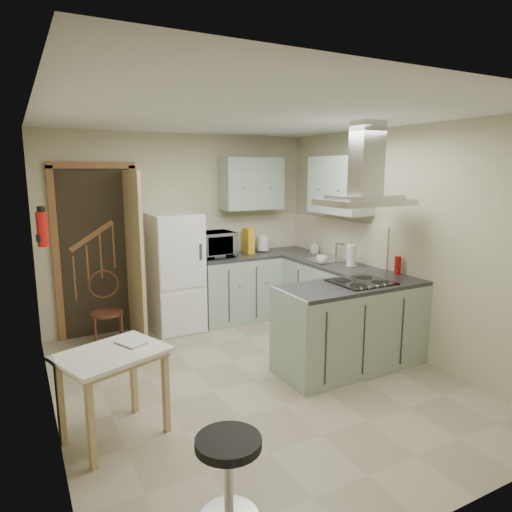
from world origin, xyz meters
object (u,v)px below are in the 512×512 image
peninsula (352,326)px  microwave (210,245)px  drop_leaf_table (114,395)px  fridge (176,272)px  bentwood_chair (107,313)px  extractor_hood (365,202)px  stool (229,479)px

peninsula → microwave: 2.22m
drop_leaf_table → microwave: 2.84m
fridge → microwave: 0.58m
drop_leaf_table → bentwood_chair: 1.97m
peninsula → extractor_hood: bearing=0.0°
fridge → bentwood_chair: bearing=-167.4°
drop_leaf_table → stool: bearing=-90.5°
peninsula → stool: size_ratio=2.96×
peninsula → bentwood_chair: peninsula is taller
drop_leaf_table → microwave: bearing=31.7°
extractor_hood → drop_leaf_table: 2.88m
extractor_hood → bentwood_chair: extractor_hood is taller
extractor_hood → drop_leaf_table: bearing=-176.3°
peninsula → bentwood_chair: (-2.13, 1.78, -0.05)m
drop_leaf_table → stool: size_ratio=1.43×
bentwood_chair → drop_leaf_table: bearing=-92.7°
extractor_hood → stool: bearing=-147.8°
bentwood_chair → peninsula: bearing=-33.8°
bentwood_chair → microwave: microwave is taller
peninsula → drop_leaf_table: peninsula is taller
bentwood_chair → microwave: (1.39, 0.22, 0.66)m
bentwood_chair → stool: size_ratio=1.54×
drop_leaf_table → microwave: microwave is taller
peninsula → fridge: bearing=121.7°
extractor_hood → microwave: size_ratio=1.49×
drop_leaf_table → bentwood_chair: size_ratio=0.93×
bentwood_chair → microwave: size_ratio=1.34×
bentwood_chair → stool: 3.11m
fridge → stool: fridge is taller
peninsula → microwave: (-0.74, 2.00, 0.62)m
bentwood_chair → microwave: 1.56m
fridge → peninsula: bearing=-58.3°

